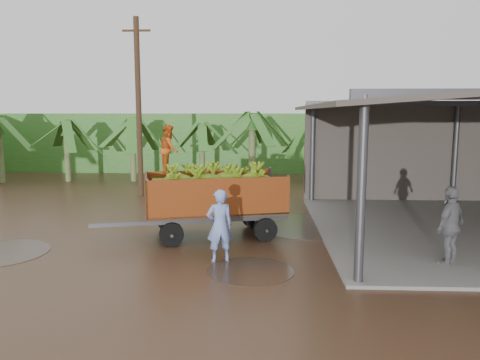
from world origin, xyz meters
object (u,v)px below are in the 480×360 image
(man_grey, at_px, (450,226))
(utility_pole, at_px, (139,107))
(banana_trailer, at_px, (214,196))
(man_blue, at_px, (220,226))

(man_grey, bearing_deg, utility_pole, -85.99)
(banana_trailer, xyz_separation_m, man_blue, (0.39, -2.37, -0.32))
(banana_trailer, distance_m, man_blue, 2.42)
(banana_trailer, height_order, utility_pole, utility_pole)
(banana_trailer, height_order, man_grey, banana_trailer)
(man_blue, bearing_deg, utility_pole, -81.96)
(man_grey, relative_size, utility_pole, 0.25)
(man_grey, height_order, utility_pole, utility_pole)
(banana_trailer, bearing_deg, man_grey, -37.35)
(man_grey, bearing_deg, banana_trailer, -65.92)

